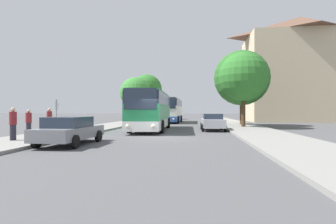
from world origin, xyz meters
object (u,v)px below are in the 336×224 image
Objects in this scene: bus_middle at (171,110)px; tree_left_near at (136,93)px; tree_left_far at (147,89)px; pedestrian_walking_back at (13,124)px; pedestrian_waiting_far at (29,122)px; tree_right_near at (242,78)px; tree_right_mid at (243,77)px; bus_front at (151,110)px; pedestrian_waiting_near at (49,120)px; parked_car_left_curb at (70,130)px; parked_car_right_near at (213,122)px; bus_stop_sign at (56,113)px.

tree_left_near is at bearing 149.87° from bus_middle.
bus_middle is at bearing -65.56° from tree_left_far.
tree_left_near is (-0.27, 28.97, 3.61)m from pedestrian_walking_back.
tree_left_near is at bearing 141.12° from pedestrian_waiting_far.
tree_right_near is 4.60m from tree_right_mid.
pedestrian_waiting_far is at bearing -91.18° from tree_left_far.
bus_front is 8.35m from pedestrian_waiting_near.
parked_car_left_curb is 1.04× the size of parked_car_right_near.
parked_car_left_curb is at bearing -95.39° from bus_middle.
bus_middle is 15.60m from tree_left_far.
tree_left_far is at bearing 125.79° from tree_right_near.
tree_left_near is at bearing 133.14° from tree_right_mid.
pedestrian_waiting_far is 36.51m from tree_left_far.
pedestrian_walking_back is (-10.97, -10.02, 0.26)m from parked_car_right_near.
parked_car_right_near is 10.09m from tree_right_near.
parked_car_right_near is 31.57m from tree_left_far.
tree_right_near reaches higher than bus_stop_sign.
parked_car_right_near is at bearing -71.24° from bus_middle.
pedestrian_walking_back is at bearing -121.53° from bus_front.
pedestrian_waiting_near is 21.03m from tree_right_near.
pedestrian_walking_back is (-5.64, -9.93, -0.73)m from bus_front.
tree_left_far reaches higher than pedestrian_walking_back.
bus_front is 4.88× the size of bus_stop_sign.
tree_right_near is at bearing 48.12° from bus_stop_sign.
tree_left_far reaches higher than bus_stop_sign.
bus_middle is 1.54× the size of tree_left_near.
bus_middle is 14.74m from tree_right_mid.
pedestrian_walking_back is 23.77m from tree_right_near.
pedestrian_walking_back is (-0.90, -2.67, -0.54)m from bus_stop_sign.
bus_stop_sign is 17.51m from tree_right_mid.
bus_front is 1.51× the size of tree_right_mid.
tree_right_mid reaches higher than parked_car_left_curb.
tree_left_near is (-1.17, 26.30, 3.07)m from bus_stop_sign.
bus_stop_sign reaches higher than parked_car_left_curb.
tree_right_mid is at bearing -54.49° from bus_middle.
pedestrian_waiting_far is (-4.37, 3.16, 0.24)m from parked_car_left_curb.
tree_right_mid is (14.43, -15.40, 0.40)m from tree_left_near.
tree_right_near is (15.08, -20.91, -0.53)m from tree_left_far.
parked_car_right_near is at bearing 158.79° from pedestrian_walking_back.
bus_front is at bearing -72.73° from tree_left_near.
bus_stop_sign reaches higher than pedestrian_waiting_far.
tree_left_far reaches higher than tree_right_mid.
bus_front is 15.41m from bus_middle.
bus_front is at bearing 77.55° from parked_car_left_curb.
pedestrian_waiting_near is at bearing -106.88° from bus_middle.
parked_car_right_near is at bearing -131.97° from tree_right_mid.
tree_left_near reaches higher than bus_middle.
tree_left_near is (0.81, 26.10, 3.66)m from pedestrian_waiting_far.
parked_car_left_curb is at bearing 51.85° from parked_car_right_near.
tree_left_far is (-6.22, 13.68, 4.17)m from bus_middle.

